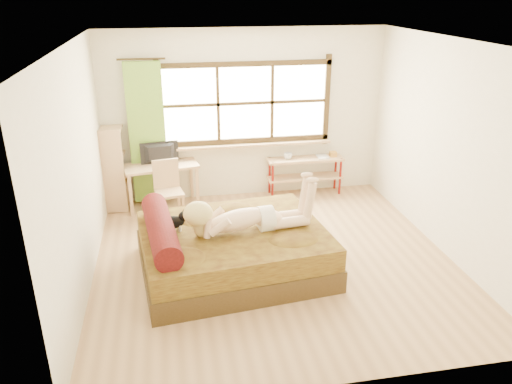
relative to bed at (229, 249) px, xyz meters
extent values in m
plane|color=#9E754C|center=(0.59, 0.16, -0.30)|extent=(4.50, 4.50, 0.00)
plane|color=white|center=(0.59, 0.16, 2.40)|extent=(4.50, 4.50, 0.00)
plane|color=silver|center=(0.59, 2.41, 1.05)|extent=(4.50, 0.00, 4.50)
plane|color=silver|center=(0.59, -2.09, 1.05)|extent=(4.50, 0.00, 4.50)
plane|color=silver|center=(-1.66, 0.16, 1.05)|extent=(0.00, 4.50, 4.50)
plane|color=silver|center=(2.84, 0.16, 1.05)|extent=(0.00, 4.50, 4.50)
cube|color=#FFEDBF|center=(0.59, 2.41, 1.25)|extent=(2.60, 0.01, 1.30)
cube|color=tan|center=(0.59, 2.33, 0.58)|extent=(2.80, 0.16, 0.04)
cube|color=#478A25|center=(-0.96, 2.29, 0.85)|extent=(0.55, 0.10, 2.20)
cube|color=black|center=(0.05, 0.01, -0.16)|extent=(2.39, 2.00, 0.28)
cube|color=black|center=(0.05, 0.01, 0.11)|extent=(2.34, 1.96, 0.28)
cylinder|color=#330A08|center=(-0.80, -0.09, 0.38)|extent=(0.47, 1.52, 0.31)
cube|color=tan|center=(-0.78, 2.11, 0.38)|extent=(1.19, 0.70, 0.04)
cube|color=tan|center=(-1.26, 1.82, 0.04)|extent=(0.05, 0.05, 0.67)
cube|color=tan|center=(-0.24, 1.99, 0.04)|extent=(0.05, 0.05, 0.67)
cube|color=tan|center=(-1.33, 2.23, 0.04)|extent=(0.05, 0.05, 0.67)
cube|color=tan|center=(-0.31, 2.40, 0.04)|extent=(0.05, 0.05, 0.67)
imported|color=black|center=(-0.78, 2.16, 0.57)|extent=(0.59, 0.18, 0.34)
cube|color=tan|center=(-0.68, 1.66, 0.11)|extent=(0.45, 0.45, 0.04)
cube|color=tan|center=(-0.71, 1.84, 0.36)|extent=(0.39, 0.10, 0.45)
cube|color=tan|center=(-0.82, 1.47, -0.10)|extent=(0.04, 0.04, 0.39)
cube|color=tan|center=(-0.49, 1.52, -0.10)|extent=(0.04, 0.04, 0.39)
cube|color=tan|center=(-0.88, 1.80, -0.10)|extent=(0.04, 0.04, 0.39)
cube|color=tan|center=(-0.55, 1.86, -0.10)|extent=(0.04, 0.04, 0.39)
cube|color=tan|center=(1.57, 2.23, 0.31)|extent=(1.26, 0.32, 0.04)
cube|color=tan|center=(1.57, 2.23, 0.00)|extent=(1.26, 0.32, 0.03)
cylinder|color=maroon|center=(0.99, 2.11, 0.02)|extent=(0.04, 0.04, 0.63)
cylinder|color=maroon|center=(2.15, 2.10, 0.02)|extent=(0.04, 0.04, 0.63)
cylinder|color=maroon|center=(0.99, 2.36, 0.02)|extent=(0.04, 0.04, 0.63)
cylinder|color=maroon|center=(2.15, 2.35, 0.02)|extent=(0.04, 0.04, 0.63)
cube|color=#BF842F|center=(2.04, 2.23, 0.37)|extent=(0.11, 0.11, 0.08)
imported|color=gray|center=(1.27, 2.23, 0.38)|extent=(0.13, 0.13, 0.11)
imported|color=gray|center=(1.77, 2.23, 0.34)|extent=(0.18, 0.25, 0.02)
cube|color=tan|center=(-1.49, 2.26, -0.25)|extent=(0.34, 0.55, 0.03)
cube|color=tan|center=(-1.49, 2.26, 0.16)|extent=(0.34, 0.55, 0.03)
cube|color=tan|center=(-1.49, 2.26, 0.57)|extent=(0.34, 0.55, 0.03)
cube|color=tan|center=(-1.49, 2.26, 0.98)|extent=(0.34, 0.55, 0.03)
cube|color=tan|center=(-1.49, 1.99, 0.37)|extent=(0.32, 0.04, 1.31)
cube|color=tan|center=(-1.48, 2.53, 0.37)|extent=(0.32, 0.04, 1.31)
camera|label=1|loc=(-0.64, -5.33, 2.97)|focal=35.00mm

